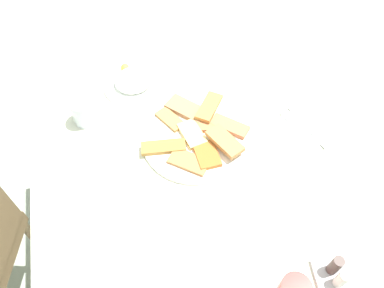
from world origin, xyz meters
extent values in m
plane|color=#A1AB9B|center=(0.00, 0.00, 0.00)|extent=(6.00, 6.00, 0.00)
cube|color=silver|center=(0.00, 0.00, 0.72)|extent=(1.05, 0.93, 0.02)
cylinder|color=#46464F|center=(0.46, -0.41, 0.35)|extent=(0.04, 0.04, 0.70)
cylinder|color=#46464F|center=(0.46, 0.41, 0.35)|extent=(0.04, 0.04, 0.70)
cylinder|color=#8E7154|center=(0.10, 0.61, 0.20)|extent=(0.03, 0.03, 0.39)
cylinder|color=white|center=(0.05, -0.03, 0.73)|extent=(0.32, 0.32, 0.01)
cube|color=#B98049|center=(0.00, -0.11, 0.77)|extent=(0.13, 0.10, 0.02)
cube|color=#CB754E|center=(0.07, -0.15, 0.75)|extent=(0.12, 0.12, 0.01)
cube|color=#C3672A|center=(-0.02, -0.05, 0.75)|extent=(0.09, 0.07, 0.01)
cube|color=#BF7B46|center=(-0.03, 0.01, 0.74)|extent=(0.12, 0.13, 0.01)
cube|color=#E9C979|center=(0.07, -0.02, 0.75)|extent=(0.11, 0.08, 0.01)
cube|color=#CB7648|center=(0.09, -0.08, 0.75)|extent=(0.07, 0.12, 0.01)
cube|color=#BE864A|center=(0.14, 0.03, 0.74)|extent=(0.11, 0.09, 0.01)
cube|color=#C48142|center=(0.15, -0.10, 0.76)|extent=(0.13, 0.12, 0.01)
cube|color=#AD7C39|center=(0.04, 0.07, 0.75)|extent=(0.06, 0.14, 0.01)
cube|color=#AE7C54|center=(0.17, -0.03, 0.75)|extent=(0.15, 0.14, 0.02)
cylinder|color=white|center=(0.34, 0.11, 0.73)|extent=(0.21, 0.21, 0.01)
ellipsoid|color=white|center=(0.34, 0.11, 0.75)|extent=(0.16, 0.16, 0.06)
sphere|color=#DEE240|center=(0.41, 0.13, 0.75)|extent=(0.03, 0.03, 0.03)
cylinder|color=silver|center=(0.22, 0.29, 0.77)|extent=(0.07, 0.07, 0.09)
cube|color=white|center=(0.01, -0.37, 0.73)|extent=(0.20, 0.20, 0.00)
cube|color=silver|center=(0.01, -0.39, 0.73)|extent=(0.19, 0.05, 0.00)
cube|color=silver|center=(0.01, -0.35, 0.73)|extent=(0.16, 0.06, 0.00)
cube|color=#B2B2B7|center=(-0.44, -0.24, 0.73)|extent=(0.10, 0.10, 0.01)
cylinder|color=white|center=(-0.45, -0.24, 0.77)|extent=(0.03, 0.03, 0.06)
cylinder|color=brown|center=(-0.42, -0.24, 0.77)|extent=(0.03, 0.03, 0.06)
camera|label=1|loc=(-0.61, 0.16, 1.63)|focal=34.10mm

